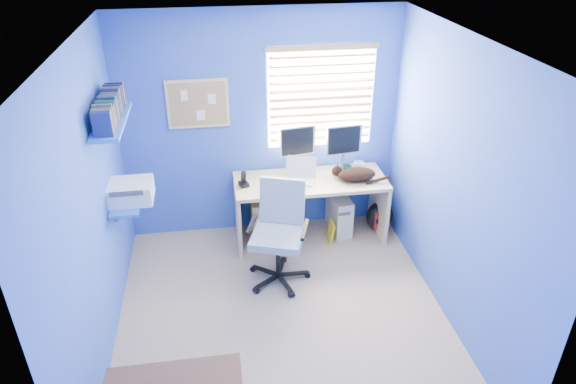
{
  "coord_description": "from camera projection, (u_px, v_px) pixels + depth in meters",
  "views": [
    {
      "loc": [
        -0.5,
        -3.58,
        3.33
      ],
      "look_at": [
        0.15,
        0.65,
        0.95
      ],
      "focal_mm": 32.0,
      "sensor_mm": 36.0,
      "label": 1
    }
  ],
  "objects": [
    {
      "name": "phone",
      "position": [
        244.0,
        179.0,
        5.4
      ],
      "size": [
        0.12,
        0.13,
        0.17
      ],
      "primitive_type": "cube",
      "rotation": [
        0.0,
        0.0,
        0.28
      ],
      "color": "black",
      "rests_on": "desk"
    },
    {
      "name": "drawer_boxes",
      "position": [
        268.0,
        221.0,
        5.7
      ],
      "size": [
        0.35,
        0.28,
        0.54
      ],
      "primitive_type": "cube",
      "color": "tan",
      "rests_on": "floor"
    },
    {
      "name": "wall_back",
      "position": [
        261.0,
        127.0,
        5.55
      ],
      "size": [
        3.0,
        0.01,
        2.5
      ],
      "primitive_type": "cube",
      "color": "#3E5FC0",
      "rests_on": "ground"
    },
    {
      "name": "wall_right",
      "position": [
        456.0,
        186.0,
        4.36
      ],
      "size": [
        0.01,
        3.2,
        2.5
      ],
      "primitive_type": "cube",
      "color": "#3E5FC0",
      "rests_on": "ground"
    },
    {
      "name": "mug",
      "position": [
        347.0,
        170.0,
        5.67
      ],
      "size": [
        0.1,
        0.09,
        0.1
      ],
      "primitive_type": "imported",
      "color": "#1F5C46",
      "rests_on": "desk"
    },
    {
      "name": "office_chair",
      "position": [
        279.0,
        245.0,
        5.1
      ],
      "size": [
        0.76,
        0.76,
        1.03
      ],
      "color": "black",
      "rests_on": "floor"
    },
    {
      "name": "wall_left",
      "position": [
        90.0,
        214.0,
        3.97
      ],
      "size": [
        0.01,
        3.2,
        2.5
      ],
      "primitive_type": "cube",
      "color": "#3E5FC0",
      "rests_on": "ground"
    },
    {
      "name": "corkboard",
      "position": [
        198.0,
        104.0,
        5.3
      ],
      "size": [
        0.64,
        0.02,
        0.52
      ],
      "color": "tan",
      "rests_on": "ground"
    },
    {
      "name": "backpack",
      "position": [
        379.0,
        216.0,
        5.97
      ],
      "size": [
        0.35,
        0.28,
        0.36
      ],
      "primitive_type": "ellipsoid",
      "rotation": [
        0.0,
        0.0,
        -0.16
      ],
      "color": "black",
      "rests_on": "floor"
    },
    {
      "name": "monitor_right",
      "position": [
        343.0,
        148.0,
        5.65
      ],
      "size": [
        0.41,
        0.16,
        0.54
      ],
      "primitive_type": "cube",
      "rotation": [
        0.0,
        0.0,
        0.11
      ],
      "color": "silver",
      "rests_on": "desk"
    },
    {
      "name": "window_blinds",
      "position": [
        321.0,
        98.0,
        5.46
      ],
      "size": [
        1.15,
        0.05,
        1.1
      ],
      "color": "white",
      "rests_on": "ground"
    },
    {
      "name": "laptop",
      "position": [
        299.0,
        171.0,
        5.5
      ],
      "size": [
        0.4,
        0.35,
        0.22
      ],
      "primitive_type": "cube",
      "rotation": [
        0.0,
        0.0,
        -0.34
      ],
      "color": "silver",
      "rests_on": "desk"
    },
    {
      "name": "wall_front",
      "position": [
        324.0,
        344.0,
        2.78
      ],
      "size": [
        3.0,
        0.01,
        2.5
      ],
      "primitive_type": "cube",
      "color": "#3E5FC0",
      "rests_on": "ground"
    },
    {
      "name": "floor",
      "position": [
        283.0,
        316.0,
        4.77
      ],
      "size": [
        3.0,
        3.2,
        0.0
      ],
      "primitive_type": "cube",
      "color": "tan",
      "rests_on": "ground"
    },
    {
      "name": "ceiling",
      "position": [
        281.0,
        44.0,
        3.56
      ],
      "size": [
        3.0,
        3.2,
        0.0
      ],
      "primitive_type": "cube",
      "color": "white",
      "rests_on": "wall_back"
    },
    {
      "name": "tower_pc",
      "position": [
        339.0,
        214.0,
        5.93
      ],
      "size": [
        0.23,
        0.46,
        0.45
      ],
      "primitive_type": "cube",
      "rotation": [
        0.0,
        0.0,
        0.1
      ],
      "color": "beige",
      "rests_on": "floor"
    },
    {
      "name": "cat",
      "position": [
        357.0,
        175.0,
        5.51
      ],
      "size": [
        0.46,
        0.36,
        0.15
      ],
      "primitive_type": "ellipsoid",
      "rotation": [
        0.0,
        0.0,
        -0.42
      ],
      "color": "black",
      "rests_on": "desk"
    },
    {
      "name": "desk",
      "position": [
        310.0,
        209.0,
        5.74
      ],
      "size": [
        1.65,
        0.65,
        0.74
      ],
      "primitive_type": "cube",
      "color": "tan",
      "rests_on": "floor"
    },
    {
      "name": "yellow_book",
      "position": [
        331.0,
        232.0,
        5.79
      ],
      "size": [
        0.03,
        0.17,
        0.24
      ],
      "primitive_type": "cube",
      "color": "yellow",
      "rests_on": "floor"
    },
    {
      "name": "cd_spindle",
      "position": [
        359.0,
        165.0,
        5.8
      ],
      "size": [
        0.13,
        0.13,
        0.07
      ],
      "primitive_type": "cylinder",
      "color": "silver",
      "rests_on": "desk"
    },
    {
      "name": "monitor_left",
      "position": [
        297.0,
        149.0,
        5.62
      ],
      "size": [
        0.41,
        0.18,
        0.54
      ],
      "primitive_type": "cube",
      "rotation": [
        0.0,
        0.0,
        0.16
      ],
      "color": "silver",
      "rests_on": "desk"
    },
    {
      "name": "wall_shelves",
      "position": [
        119.0,
        151.0,
        4.54
      ],
      "size": [
        0.42,
        0.9,
        1.05
      ],
      "color": "blue",
      "rests_on": "ground"
    }
  ]
}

